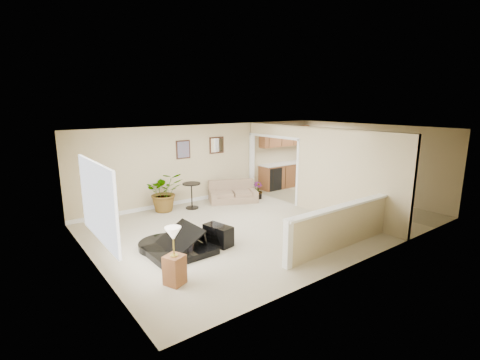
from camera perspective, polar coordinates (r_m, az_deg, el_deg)
floor at (r=9.61m, az=4.54°, el=-6.82°), size 9.00×9.00×0.00m
back_wall at (r=11.65m, az=-5.13°, el=2.94°), size 9.00×0.04×2.50m
front_wall at (r=7.36m, az=20.30°, el=-3.41°), size 9.00×0.04×2.50m
left_wall at (r=7.22m, az=-23.33°, el=-3.97°), size 0.04×6.00×2.50m
right_wall at (r=12.66m, az=20.17°, el=2.99°), size 0.04×6.00×2.50m
ceiling at (r=9.10m, az=4.81°, el=8.22°), size 9.00×6.00×0.04m
kitchen_vinyl at (r=11.83m, az=16.11°, el=-3.54°), size 2.70×6.00×0.01m
interior_partition at (r=10.70m, az=11.03°, el=1.74°), size 0.18×5.99×2.50m
pony_half_wall at (r=8.01m, az=16.00°, el=-7.32°), size 3.42×0.22×1.00m
left_window at (r=6.70m, az=-22.33°, el=-3.33°), size 0.05×2.15×1.45m
wall_art_left at (r=11.09m, az=-9.30°, el=4.96°), size 0.48×0.04×0.58m
wall_mirror at (r=11.71m, az=-3.85°, el=5.73°), size 0.55×0.04×0.55m
kitchen_cabinets at (r=13.44m, az=7.17°, el=2.52°), size 2.36×0.65×2.33m
piano at (r=7.66m, az=-10.59°, el=-7.95°), size 1.58×1.64×1.25m
piano_bench at (r=8.03m, az=-3.59°, el=-9.00°), size 0.48×0.74×0.46m
loveseat at (r=11.47m, az=-1.32°, el=-1.84°), size 1.87×1.45×0.88m
accent_table at (r=10.72m, az=-7.94°, el=-2.01°), size 0.55×0.55×0.80m
palm_plant at (r=10.60m, az=-12.27°, el=-1.93°), size 1.26×1.16×1.19m
small_plant at (r=11.80m, az=2.91°, el=-1.90°), size 0.37×0.37×0.57m
lamp_stand at (r=6.40m, az=-10.74°, el=-12.82°), size 0.41×0.41×1.07m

